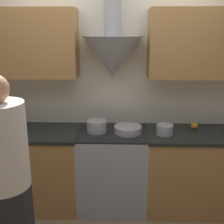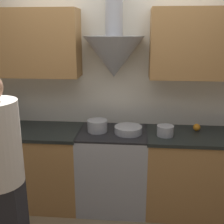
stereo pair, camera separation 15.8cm
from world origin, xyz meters
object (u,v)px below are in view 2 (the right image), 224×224
Objects in this scene: wine_bottle_4 at (4,116)px; stock_pot at (97,126)px; mixing_bowl at (128,130)px; saucepan at (165,131)px; orange_fruit at (197,127)px; stove_range at (113,169)px.

wine_bottle_4 is 1.56× the size of stock_pot.
wine_bottle_4 is at bearing 178.36° from mixing_bowl.
stock_pot is 0.33m from mixing_bowl.
mixing_bowl is at bearing -4.66° from stock_pot.
orange_fruit is at bearing 26.61° from saucepan.
stove_range is at bearing 170.52° from mixing_bowl.
orange_fruit is (0.73, 0.14, 0.00)m from mixing_bowl.
orange_fruit is 0.40m from saucepan.
stock_pot is 0.72m from saucepan.
mixing_bowl is 3.77× the size of orange_fruit.
saucepan is at bearing -5.69° from mixing_bowl.
mixing_bowl is (1.37, -0.04, -0.10)m from wine_bottle_4.
wine_bottle_4 reaches higher than mixing_bowl.
wine_bottle_4 is at bearing 179.45° from stove_range.
saucepan reaches higher than orange_fruit.
wine_bottle_4 reaches higher than saucepan.
saucepan is at bearing -153.39° from orange_fruit.
wine_bottle_4 reaches higher than orange_fruit.
stove_range is 4.16× the size of stock_pot.
orange_fruit reaches higher than stove_range.
wine_bottle_4 is 1.38m from mixing_bowl.
mixing_bowl is at bearing -169.27° from orange_fruit.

